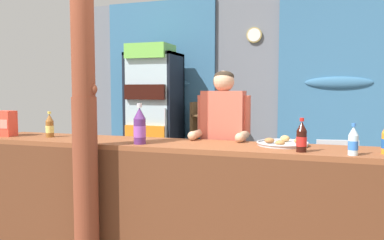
# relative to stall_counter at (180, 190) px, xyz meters

# --- Properties ---
(ground_plane) EXTENTS (7.85, 7.85, 0.00)m
(ground_plane) POSITION_rel_stall_counter_xyz_m (0.13, 0.83, -0.59)
(ground_plane) COLOR slate
(back_wall_curtained) EXTENTS (5.62, 0.22, 2.71)m
(back_wall_curtained) POSITION_rel_stall_counter_xyz_m (0.10, 2.69, 0.80)
(back_wall_curtained) COLOR slate
(back_wall_curtained) RESTS_ON ground
(stall_counter) EXTENTS (3.76, 0.57, 0.95)m
(stall_counter) POSITION_rel_stall_counter_xyz_m (0.00, 0.00, 0.00)
(stall_counter) COLOR brown
(stall_counter) RESTS_ON ground
(timber_post) EXTENTS (0.21, 0.19, 2.65)m
(timber_post) POSITION_rel_stall_counter_xyz_m (-0.67, -0.28, 0.68)
(timber_post) COLOR brown
(timber_post) RESTS_ON ground
(drink_fridge) EXTENTS (0.70, 0.63, 2.00)m
(drink_fridge) POSITION_rel_stall_counter_xyz_m (-1.17, 2.14, 0.50)
(drink_fridge) COLOR black
(drink_fridge) RESTS_ON ground
(bottle_shelf_rack) EXTENTS (0.48, 0.28, 1.21)m
(bottle_shelf_rack) POSITION_rel_stall_counter_xyz_m (-0.41, 2.30, 0.04)
(bottle_shelf_rack) COLOR brown
(bottle_shelf_rack) RESTS_ON ground
(plastic_lawn_chair) EXTENTS (0.50, 0.50, 0.86)m
(plastic_lawn_chair) POSITION_rel_stall_counter_xyz_m (1.20, 1.56, -0.10)
(plastic_lawn_chair) COLOR silver
(plastic_lawn_chair) RESTS_ON ground
(shopkeeper) EXTENTS (0.49, 0.42, 1.55)m
(shopkeeper) POSITION_rel_stall_counter_xyz_m (0.21, 0.57, 0.38)
(shopkeeper) COLOR #28282D
(shopkeeper) RESTS_ON ground
(soda_bottle_grape_soda) EXTENTS (0.10, 0.10, 0.33)m
(soda_bottle_grape_soda) POSITION_rel_stall_counter_xyz_m (-0.33, -0.04, 0.50)
(soda_bottle_grape_soda) COLOR #56286B
(soda_bottle_grape_soda) RESTS_ON stall_counter
(soda_bottle_water) EXTENTS (0.07, 0.07, 0.21)m
(soda_bottle_water) POSITION_rel_stall_counter_xyz_m (1.25, -0.08, 0.45)
(soda_bottle_water) COLOR silver
(soda_bottle_water) RESTS_ON stall_counter
(soda_bottle_iced_tea) EXTENTS (0.07, 0.07, 0.24)m
(soda_bottle_iced_tea) POSITION_rel_stall_counter_xyz_m (-1.31, 0.12, 0.46)
(soda_bottle_iced_tea) COLOR brown
(soda_bottle_iced_tea) RESTS_ON stall_counter
(soda_bottle_cola) EXTENTS (0.07, 0.07, 0.24)m
(soda_bottle_cola) POSITION_rel_stall_counter_xyz_m (0.92, -0.04, 0.46)
(soda_bottle_cola) COLOR black
(soda_bottle_cola) RESTS_ON stall_counter
(snack_box_crackers) EXTENTS (0.17, 0.13, 0.24)m
(snack_box_crackers) POSITION_rel_stall_counter_xyz_m (-1.75, 0.05, 0.48)
(snack_box_crackers) COLOR #E5422D
(snack_box_crackers) RESTS_ON stall_counter
(pastry_tray) EXTENTS (0.40, 0.40, 0.07)m
(pastry_tray) POSITION_rel_stall_counter_xyz_m (0.77, 0.24, 0.38)
(pastry_tray) COLOR #BCBCC1
(pastry_tray) RESTS_ON stall_counter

